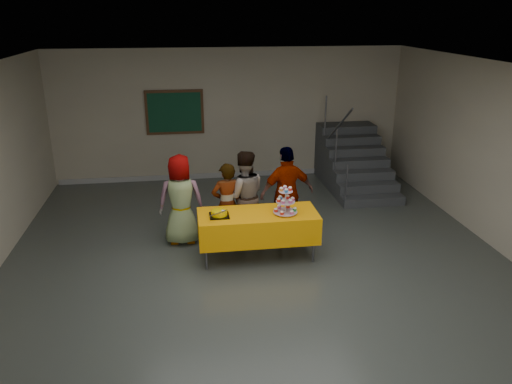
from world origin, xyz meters
TOP-DOWN VIEW (x-y plane):
  - room_shell at (0.00, 0.02)m, footprint 10.00×10.04m
  - bake_table at (0.02, 0.81)m, footprint 1.88×0.78m
  - cupcake_stand at (0.44, 0.73)m, footprint 0.38×0.38m
  - bear_cake at (-0.59, 0.77)m, footprint 0.32×0.36m
  - schoolchild_a at (-1.17, 1.55)m, footprint 0.78×0.52m
  - schoolchild_b at (-0.41, 1.41)m, footprint 0.57×0.43m
  - schoolchild_c at (-0.10, 1.56)m, footprint 0.77×0.61m
  - schoolchild_d at (0.63, 1.50)m, footprint 1.01×0.56m
  - staircase at (2.70, 4.13)m, footprint 1.30×2.40m
  - noticeboard at (-1.25, 4.96)m, footprint 1.30×0.05m

SIDE VIEW (x-z plane):
  - staircase at x=2.70m, z-range -0.53..1.51m
  - bake_table at x=0.02m, z-range 0.17..0.94m
  - schoolchild_b at x=-0.41m, z-range 0.00..1.42m
  - schoolchild_a at x=-1.17m, z-range 0.00..1.55m
  - schoolchild_c at x=-0.10m, z-range 0.00..1.58m
  - schoolchild_d at x=0.63m, z-range 0.00..1.64m
  - bear_cake at x=-0.59m, z-range 0.77..0.89m
  - cupcake_stand at x=0.44m, z-range 0.73..1.17m
  - noticeboard at x=-1.25m, z-range 1.10..2.10m
  - room_shell at x=0.00m, z-range 0.62..3.64m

